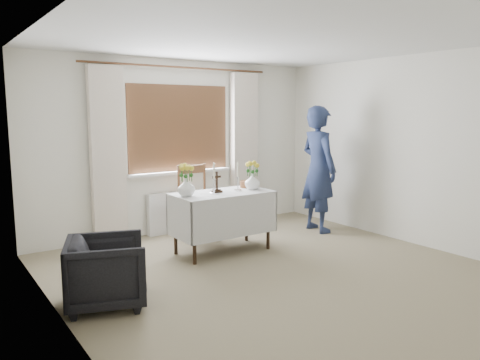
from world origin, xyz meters
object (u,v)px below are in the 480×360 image
person (319,169)px  flower_vase_right (252,182)px  altar_table (223,222)px  wooden_cross (217,182)px  wooden_chair (199,203)px  flower_vase_left (186,187)px  armchair (107,272)px

person → flower_vase_right: (-1.30, -0.13, -0.06)m
altar_table → wooden_cross: 0.52m
wooden_chair → flower_vase_left: bearing=-126.2°
wooden_chair → flower_vase_left: wooden_chair is taller
wooden_chair → armchair: 2.38m
person → flower_vase_right: 1.30m
flower_vase_left → altar_table: bearing=-1.6°
altar_table → wooden_chair: wooden_chair is taller
altar_table → person: (1.73, 0.10, 0.54)m
wooden_cross → flower_vase_left: 0.44m
altar_table → wooden_cross: (-0.06, 0.04, 0.51)m
altar_table → flower_vase_left: size_ratio=5.77×
altar_table → flower_vase_right: size_ratio=6.02×
armchair → person: (3.50, 0.90, 0.60)m
armchair → wooden_cross: wooden_cross is taller
wooden_chair → armchair: bearing=-137.8°
flower_vase_left → armchair: bearing=-147.1°
altar_table → armchair: 1.94m
flower_vase_left → flower_vase_right: size_ratio=1.04×
armchair → flower_vase_right: flower_vase_right is taller
flower_vase_right → armchair: bearing=-160.7°
wooden_chair → flower_vase_left: (-0.56, -0.70, 0.36)m
altar_table → wooden_chair: size_ratio=1.21×
altar_table → flower_vase_left: bearing=178.4°
altar_table → wooden_chair: (0.06, 0.71, 0.13)m
wooden_chair → person: size_ratio=0.55×
wooden_chair → flower_vase_right: bearing=-60.8°
armchair → wooden_cross: (1.70, 0.84, 0.57)m
wooden_cross → flower_vase_left: wooden_cross is taller
wooden_chair → armchair: size_ratio=1.46×
person → flower_vase_left: size_ratio=8.58×
altar_table → person: bearing=3.2°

